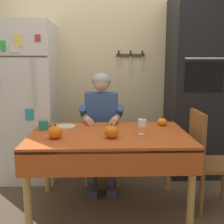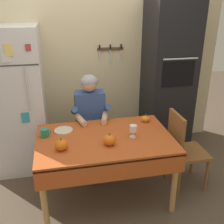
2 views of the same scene
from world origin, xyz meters
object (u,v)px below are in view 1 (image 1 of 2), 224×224
object	(u,v)px
pumpkin_large	(55,132)
refrigerator	(26,102)
wine_glass	(142,124)
chair_behind_person	(102,135)
seated_person	(102,120)
coffee_mug	(43,125)
chair_right_side	(207,156)
serving_tray	(66,127)
pumpkin_small	(162,122)
pumpkin_medium	(112,132)
dining_table	(109,143)
wall_oven	(194,88)

from	to	relation	value
pumpkin_large	refrigerator	bearing A→B (deg)	116.30
wine_glass	pumpkin_large	world-z (taller)	wine_glass
chair_behind_person	pumpkin_large	distance (m)	1.04
refrigerator	seated_person	bearing A→B (deg)	-17.55
coffee_mug	chair_right_side	bearing A→B (deg)	-5.37
seated_person	coffee_mug	bearing A→B (deg)	-141.19
pumpkin_large	serving_tray	xyz separation A→B (m)	(0.03, 0.39, -0.05)
pumpkin_small	pumpkin_medium	bearing A→B (deg)	-139.73
refrigerator	pumpkin_large	xyz separation A→B (m)	(0.50, -1.02, -0.11)
dining_table	wine_glass	distance (m)	0.34
pumpkin_small	wine_glass	bearing A→B (deg)	-126.65
refrigerator	pumpkin_large	size ratio (longest dim) A/B	14.00
refrigerator	coffee_mug	size ratio (longest dim) A/B	15.76
wall_oven	coffee_mug	bearing A→B (deg)	-155.55
seated_person	pumpkin_large	size ratio (longest dim) A/B	9.69
seated_person	serving_tray	bearing A→B (deg)	-134.76
coffee_mug	pumpkin_medium	xyz separation A→B (m)	(0.63, -0.30, 0.01)
wall_oven	pumpkin_small	bearing A→B (deg)	-129.63
coffee_mug	refrigerator	bearing A→B (deg)	115.69
seated_person	pumpkin_large	distance (m)	0.83
chair_behind_person	chair_right_side	bearing A→B (deg)	-38.33
wall_oven	dining_table	bearing A→B (deg)	-138.69
dining_table	seated_person	distance (m)	0.61
pumpkin_small	pumpkin_large	bearing A→B (deg)	-155.85
chair_behind_person	pumpkin_medium	distance (m)	0.97
wine_glass	coffee_mug	bearing A→B (deg)	167.50
chair_right_side	pumpkin_medium	distance (m)	0.94
dining_table	pumpkin_medium	bearing A→B (deg)	-81.81
chair_behind_person	pumpkin_medium	bearing A→B (deg)	-84.70
wall_oven	seated_person	world-z (taller)	wall_oven
dining_table	pumpkin_small	bearing A→B (deg)	29.46
pumpkin_large	pumpkin_small	bearing A→B (deg)	24.15
refrigerator	wine_glass	bearing A→B (deg)	-36.36
dining_table	pumpkin_large	distance (m)	0.49
serving_tray	wine_glass	bearing A→B (deg)	-21.96
chair_right_side	coffee_mug	world-z (taller)	chair_right_side
refrigerator	pumpkin_small	size ratio (longest dim) A/B	18.29
chair_right_side	refrigerator	bearing A→B (deg)	155.20
chair_behind_person	pumpkin_large	size ratio (longest dim) A/B	7.24
refrigerator	chair_behind_person	world-z (taller)	refrigerator
refrigerator	pumpkin_large	bearing A→B (deg)	-63.70
chair_behind_person	wall_oven	bearing A→B (deg)	6.65
dining_table	pumpkin_medium	size ratio (longest dim) A/B	10.90
wall_oven	serving_tray	distance (m)	1.64
dining_table	pumpkin_large	bearing A→B (deg)	-162.88
pumpkin_large	pumpkin_medium	bearing A→B (deg)	0.27
seated_person	pumpkin_medium	xyz separation A→B (m)	(0.09, -0.74, 0.06)
chair_right_side	wall_oven	bearing A→B (deg)	80.53
wall_oven	pumpkin_medium	distance (m)	1.50
pumpkin_large	pumpkin_medium	distance (m)	0.47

